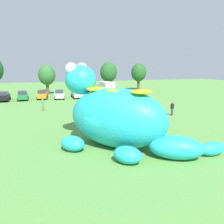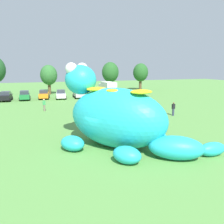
% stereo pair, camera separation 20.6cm
% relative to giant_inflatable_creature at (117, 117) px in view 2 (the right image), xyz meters
% --- Properties ---
extents(ground_plane, '(160.00, 160.00, 0.00)m').
position_rel_giant_inflatable_creature_xyz_m(ground_plane, '(-1.24, 0.17, -2.33)').
color(ground_plane, '#568E42').
extents(giant_inflatable_creature, '(11.07, 9.83, 6.37)m').
position_rel_giant_inflatable_creature_xyz_m(giant_inflatable_creature, '(0.00, 0.00, 0.00)').
color(giant_inflatable_creature, '#23B2C6').
rests_on(giant_inflatable_creature, ground).
extents(car_black, '(2.08, 4.17, 1.72)m').
position_rel_giant_inflatable_creature_xyz_m(car_black, '(-10.57, 28.85, -1.47)').
color(car_black, black).
rests_on(car_black, ground).
extents(car_green, '(1.95, 4.10, 1.72)m').
position_rel_giant_inflatable_creature_xyz_m(car_green, '(-7.41, 29.07, -1.47)').
color(car_green, '#1E7238').
rests_on(car_green, ground).
extents(car_orange, '(2.29, 4.27, 1.72)m').
position_rel_giant_inflatable_creature_xyz_m(car_orange, '(-3.93, 29.50, -1.47)').
color(car_orange, orange).
rests_on(car_orange, ground).
extents(car_white, '(2.24, 4.25, 1.72)m').
position_rel_giant_inflatable_creature_xyz_m(car_white, '(-0.85, 28.48, -1.47)').
color(car_white, white).
rests_on(car_white, ground).
extents(car_silver, '(2.01, 4.14, 1.72)m').
position_rel_giant_inflatable_creature_xyz_m(car_silver, '(2.58, 28.58, -1.47)').
color(car_silver, '#B7BABF').
rests_on(car_silver, ground).
extents(box_truck, '(2.40, 6.42, 2.95)m').
position_rel_giant_inflatable_creature_xyz_m(box_truck, '(9.15, 30.23, -0.73)').
color(box_truck, silver).
rests_on(box_truck, ground).
extents(tree_mid_left, '(3.66, 3.66, 6.49)m').
position_rel_giant_inflatable_creature_xyz_m(tree_mid_left, '(-2.39, 36.53, 1.92)').
color(tree_mid_left, brown).
rests_on(tree_mid_left, ground).
extents(tree_centre_left, '(4.06, 4.06, 7.21)m').
position_rel_giant_inflatable_creature_xyz_m(tree_centre_left, '(12.21, 37.29, 2.39)').
color(tree_centre_left, brown).
rests_on(tree_centre_left, ground).
extents(tree_centre, '(3.93, 3.93, 6.98)m').
position_rel_giant_inflatable_creature_xyz_m(tree_centre, '(21.17, 38.85, 2.24)').
color(tree_centre, brown).
rests_on(tree_centre, ground).
extents(spectator_near_inflatable, '(0.38, 0.26, 1.71)m').
position_rel_giant_inflatable_creature_xyz_m(spectator_near_inflatable, '(10.62, 8.14, -1.48)').
color(spectator_near_inflatable, '#2D334C').
rests_on(spectator_near_inflatable, ground).
extents(spectator_mid_field, '(0.38, 0.26, 1.71)m').
position_rel_giant_inflatable_creature_xyz_m(spectator_mid_field, '(-4.53, 16.57, -1.48)').
color(spectator_mid_field, '#726656').
rests_on(spectator_mid_field, ground).
extents(spectator_by_cars, '(0.38, 0.26, 1.71)m').
position_rel_giant_inflatable_creature_xyz_m(spectator_by_cars, '(10.38, 15.55, -1.48)').
color(spectator_by_cars, '#726656').
rests_on(spectator_by_cars, ground).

